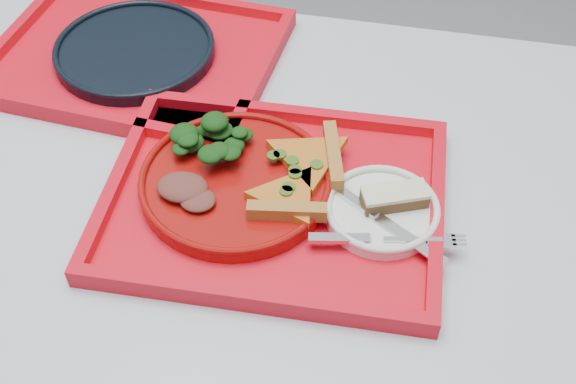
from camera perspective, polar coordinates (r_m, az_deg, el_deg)
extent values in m
cube|color=silver|center=(1.07, -9.59, 1.99)|extent=(1.60, 0.80, 0.03)
cube|color=red|center=(0.98, -1.12, -0.81)|extent=(0.46, 0.37, 0.01)
cube|color=red|center=(1.24, -11.89, 10.28)|extent=(0.48, 0.38, 0.01)
cylinder|color=#930C09|center=(0.98, -4.14, 0.69)|extent=(0.26, 0.26, 0.02)
cylinder|color=white|center=(0.96, 7.40, -1.60)|extent=(0.15, 0.15, 0.01)
cylinder|color=black|center=(1.23, -11.99, 10.80)|extent=(0.26, 0.26, 0.02)
ellipsoid|color=black|center=(1.00, -6.05, 4.15)|extent=(0.09, 0.08, 0.05)
ellipsoid|color=brown|center=(0.96, -8.34, 0.38)|extent=(0.07, 0.05, 0.02)
cube|color=#452F17|center=(0.95, 8.40, -0.53)|extent=(0.09, 0.06, 0.02)
cube|color=beige|center=(0.94, 8.48, -0.05)|extent=(0.09, 0.06, 0.01)
cube|color=silver|center=(0.93, 7.75, -2.37)|extent=(0.16, 0.11, 0.01)
cube|color=silver|center=(0.91, 7.45, -3.70)|extent=(0.19, 0.06, 0.01)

